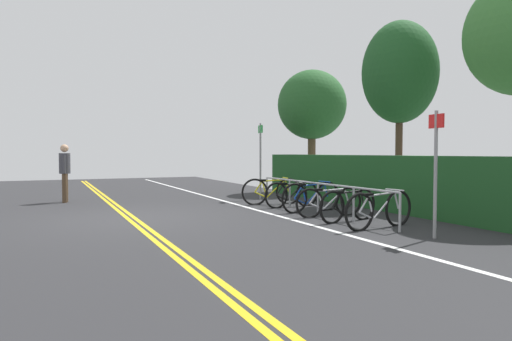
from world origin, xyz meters
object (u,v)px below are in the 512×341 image
at_px(pedestrian, 65,169).
at_px(bicycle_2, 311,197).
at_px(bike_rack, 318,190).
at_px(bicycle_4, 348,205).
at_px(bicycle_0, 272,191).
at_px(bicycle_3, 329,202).
at_px(bicycle_1, 292,194).
at_px(tree_mid, 400,73).
at_px(bicycle_5, 379,210).
at_px(sign_post_near, 260,154).
at_px(sign_post_far, 436,162).
at_px(tree_near_left, 312,105).

bearing_deg(pedestrian, bicycle_2, 48.49).
distance_m(bike_rack, bicycle_4, 1.35).
distance_m(bicycle_0, pedestrian, 6.20).
bearing_deg(bicycle_0, bicycle_3, 1.88).
bearing_deg(bicycle_3, bicycle_1, 176.53).
bearing_deg(bicycle_2, tree_mid, 101.30).
bearing_deg(bicycle_5, bike_rack, 178.64).
xyz_separation_m(bicycle_0, sign_post_near, (-1.37, 0.29, 1.06)).
height_order(bike_rack, bicycle_0, bicycle_0).
bearing_deg(sign_post_far, tree_near_left, 161.23).
relative_size(bicycle_2, pedestrian, 1.04).
bearing_deg(bicycle_2, bicycle_1, 177.81).
bearing_deg(bike_rack, bicycle_1, 176.49).
distance_m(bicycle_2, bicycle_3, 0.91).
distance_m(sign_post_near, tree_near_left, 3.88).
relative_size(pedestrian, sign_post_far, 0.78).
bearing_deg(tree_mid, bicycle_2, -78.70).
bearing_deg(bicycle_0, pedestrian, -119.49).
bearing_deg(tree_mid, sign_post_near, -127.37).
relative_size(bicycle_5, sign_post_far, 0.84).
distance_m(bicycle_0, tree_near_left, 5.34).
height_order(bicycle_0, tree_near_left, tree_near_left).
xyz_separation_m(bicycle_1, tree_near_left, (-3.89, 3.04, 2.91)).
bearing_deg(sign_post_near, bike_rack, -2.64).
bearing_deg(pedestrian, bicycle_0, 60.51).
bearing_deg(tree_near_left, sign_post_far, -18.77).
bearing_deg(bicycle_1, pedestrian, -124.46).
bearing_deg(pedestrian, bicycle_3, 43.22).
bearing_deg(pedestrian, sign_post_far, 32.38).
xyz_separation_m(bicycle_4, bicycle_5, (0.98, 0.03, 0.02)).
bearing_deg(bicycle_2, sign_post_near, 177.90).
distance_m(bicycle_5, tree_near_left, 8.78).
xyz_separation_m(bicycle_2, sign_post_near, (-3.23, 0.12, 1.07)).
bearing_deg(bicycle_4, bicycle_3, 176.40).
bearing_deg(bicycle_3, bicycle_2, 175.03).
height_order(sign_post_far, tree_mid, tree_mid).
bearing_deg(sign_post_near, tree_mid, 52.63).
bearing_deg(tree_mid, tree_near_left, -175.09).
bearing_deg(sign_post_near, bicycle_3, -2.73).
distance_m(bicycle_3, sign_post_near, 4.29).
bearing_deg(pedestrian, tree_mid, 64.89).
height_order(bicycle_4, bicycle_5, bicycle_5).
distance_m(sign_post_near, tree_mid, 4.83).
distance_m(bicycle_5, pedestrian, 9.36).
xyz_separation_m(sign_post_near, tree_near_left, (-1.72, 2.97, 1.82)).
relative_size(sign_post_near, tree_near_left, 0.52).
distance_m(bicycle_1, pedestrian, 6.80).
relative_size(bicycle_3, sign_post_far, 0.78).
relative_size(bike_rack, bicycle_2, 3.17).
relative_size(bicycle_4, bicycle_5, 0.91).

